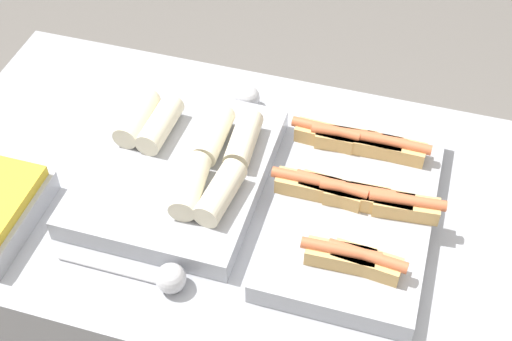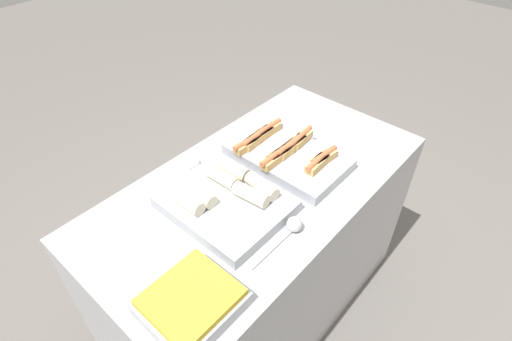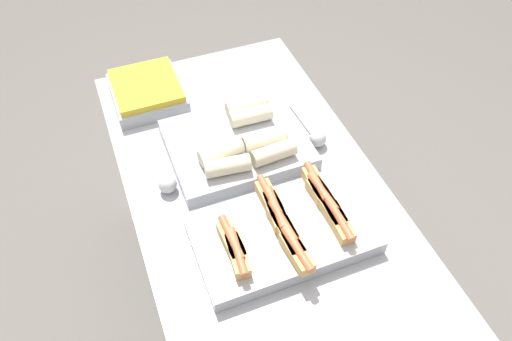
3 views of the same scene
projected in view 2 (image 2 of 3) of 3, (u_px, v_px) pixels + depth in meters
name	position (u px, v px, depth m)	size (l,w,h in m)	color
ground_plane	(259.00, 301.00, 2.26)	(12.00, 12.00, 0.00)	slate
counter	(259.00, 251.00, 1.96)	(1.51, 0.79, 0.91)	#A8AAB2
tray_hotdogs	(286.00, 154.00, 1.74)	(0.35, 0.51, 0.10)	#A8AAB2
tray_wraps	(226.00, 200.00, 1.53)	(0.37, 0.45, 0.10)	#A8AAB2
tray_side_front	(192.00, 302.00, 1.21)	(0.28, 0.25, 0.07)	#A8AAB2
serving_spoon_near	(292.00, 227.00, 1.44)	(0.26, 0.06, 0.06)	silver
serving_spoon_far	(193.00, 166.00, 1.70)	(0.24, 0.06, 0.06)	silver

